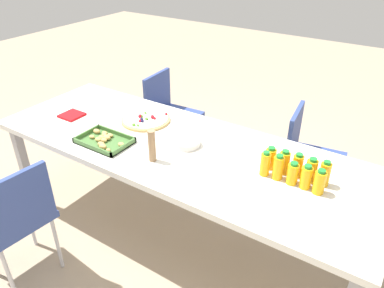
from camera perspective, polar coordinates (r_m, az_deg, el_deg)
The scene contains 20 objects.
ground_plane at distance 2.81m, azimuth -1.88°, elevation -13.43°, with size 12.00×12.00×0.00m, color tan.
party_table at distance 2.38m, azimuth -2.16°, elevation -1.35°, with size 2.54×0.90×0.75m.
chair_near_right at distance 3.39m, azimuth -3.60°, elevation 5.18°, with size 0.42×0.42×0.83m.
chair_near_left at distance 2.86m, azimuth 17.34°, elevation -1.41°, with size 0.45×0.45×0.83m.
chair_far_right at distance 2.41m, azimuth -25.62°, elevation -9.87°, with size 0.44×0.44×0.83m.
juice_bottle_0 at distance 2.08m, azimuth 19.75°, elevation -4.35°, with size 0.06×0.06×0.15m.
juice_bottle_1 at distance 2.09m, azimuth 17.87°, elevation -3.92°, with size 0.06×0.06×0.15m.
juice_bottle_2 at distance 2.11m, azimuth 15.94°, elevation -3.23°, with size 0.06×0.06×0.14m.
juice_bottle_3 at distance 2.12m, azimuth 14.00°, elevation -2.78°, with size 0.06×0.06×0.14m.
juice_bottle_4 at distance 2.15m, azimuth 11.99°, elevation -2.16°, with size 0.06×0.06×0.14m.
juice_bottle_5 at distance 2.01m, azimuth 19.02°, elevation -5.57°, with size 0.06×0.06×0.14m.
juice_bottle_6 at distance 2.03m, azimuth 17.15°, elevation -4.90°, with size 0.06×0.06×0.14m.
juice_bottle_7 at distance 2.05m, azimuth 15.22°, elevation -4.42°, with size 0.06×0.06×0.13m.
juice_bottle_8 at distance 2.06m, azimuth 13.12°, elevation -3.53°, with size 0.06×0.06×0.15m.
juice_bottle_9 at distance 2.08m, azimuth 11.24°, elevation -2.96°, with size 0.05×0.05×0.15m.
fruit_pizza at distance 2.66m, azimuth -7.13°, elevation 3.77°, with size 0.35×0.35×0.05m.
snack_tray at distance 2.44m, azimuth -13.33°, elevation 0.51°, with size 0.34×0.23×0.04m.
plate_stack at distance 2.34m, azimuth -0.85°, elevation 0.24°, with size 0.18×0.18×0.04m.
napkin_stack at distance 2.85m, azimuth -18.01°, elevation 4.24°, with size 0.15×0.15×0.02m, color red.
cardboard_tube at distance 2.16m, azimuth -6.18°, elevation -0.29°, with size 0.04×0.04×0.20m, color #9E7A56.
Camera 1 is at (-1.18, 1.64, 1.94)m, focal length 34.66 mm.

